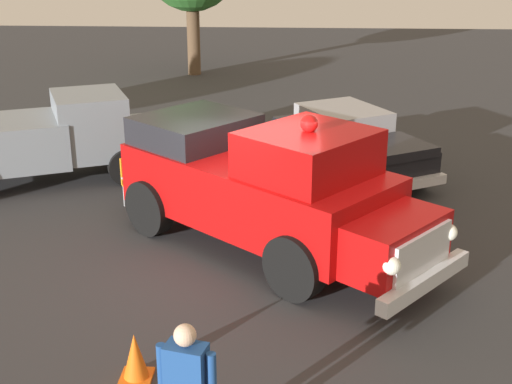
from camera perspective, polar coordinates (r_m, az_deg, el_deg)
ground_plane at (r=12.13m, az=-1.08°, el=-5.33°), size 60.00×60.00×0.00m
vintage_fire_truck at (r=12.00m, az=0.81°, el=0.58°), size 5.51×5.94×2.59m
classic_hot_rod at (r=16.20m, az=7.70°, el=4.07°), size 4.71×3.75×1.46m
parked_pickup at (r=16.20m, az=-16.36°, el=4.31°), size 3.56×5.12×1.90m
lawn_chair_near_truck at (r=14.37m, az=-9.83°, el=1.14°), size 0.69×0.69×1.02m
lawn_chair_by_car at (r=15.80m, az=-7.32°, el=3.07°), size 0.69×0.69×1.02m
spectator_seated at (r=14.23m, az=-9.57°, el=1.42°), size 0.64×0.64×1.29m
traffic_cone at (r=9.09m, az=-9.79°, el=-13.10°), size 0.40×0.40×0.64m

